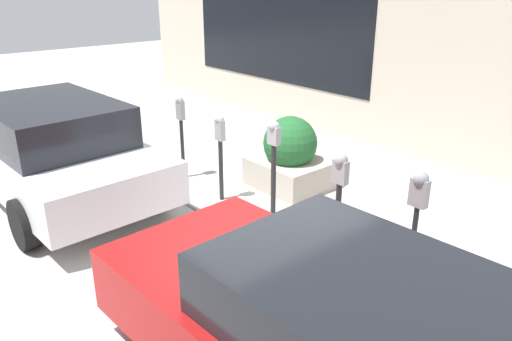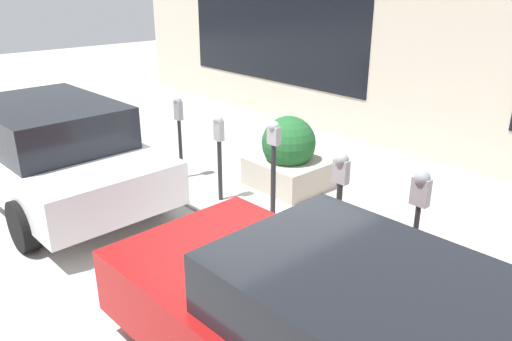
{
  "view_description": "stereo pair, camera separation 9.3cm",
  "coord_description": "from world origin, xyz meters",
  "px_view_note": "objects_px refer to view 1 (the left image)",
  "views": [
    {
      "loc": [
        -4.57,
        3.83,
        3.23
      ],
      "look_at": [
        0.0,
        -0.12,
        0.88
      ],
      "focal_mm": 35.0,
      "sensor_mm": 36.0,
      "label": 1
    },
    {
      "loc": [
        -4.51,
        3.9,
        3.23
      ],
      "look_at": [
        0.0,
        -0.12,
        0.88
      ],
      "focal_mm": 35.0,
      "sensor_mm": 36.0,
      "label": 2
    }
  ],
  "objects_px": {
    "parking_meter_fourth": "(220,145)",
    "parking_meter_nearest": "(418,205)",
    "parking_meter_second": "(339,186)",
    "parking_meter_middle": "(274,157)",
    "parking_meter_farthest": "(181,123)",
    "planter_box": "(290,157)",
    "parked_car_middle": "(50,148)"
  },
  "relations": [
    {
      "from": "parking_meter_second",
      "to": "planter_box",
      "type": "xyz_separation_m",
      "value": [
        1.99,
        -1.16,
        -0.45
      ]
    },
    {
      "from": "planter_box",
      "to": "parked_car_middle",
      "type": "bearing_deg",
      "value": 55.01
    },
    {
      "from": "parking_meter_second",
      "to": "parking_meter_nearest",
      "type": "bearing_deg",
      "value": 179.23
    },
    {
      "from": "parking_meter_nearest",
      "to": "parking_meter_fourth",
      "type": "relative_size",
      "value": 1.08
    },
    {
      "from": "parking_meter_middle",
      "to": "parking_meter_fourth",
      "type": "bearing_deg",
      "value": -0.55
    },
    {
      "from": "parking_meter_nearest",
      "to": "parking_meter_second",
      "type": "height_order",
      "value": "parking_meter_nearest"
    },
    {
      "from": "planter_box",
      "to": "parked_car_middle",
      "type": "distance_m",
      "value": 3.73
    },
    {
      "from": "parking_meter_fourth",
      "to": "planter_box",
      "type": "distance_m",
      "value": 1.26
    },
    {
      "from": "parking_meter_farthest",
      "to": "planter_box",
      "type": "height_order",
      "value": "parking_meter_farthest"
    },
    {
      "from": "parking_meter_second",
      "to": "parking_meter_middle",
      "type": "distance_m",
      "value": 1.12
    },
    {
      "from": "parking_meter_nearest",
      "to": "parking_meter_farthest",
      "type": "distance_m",
      "value": 4.48
    },
    {
      "from": "parking_meter_middle",
      "to": "parking_meter_farthest",
      "type": "bearing_deg",
      "value": -1.75
    },
    {
      "from": "parking_meter_second",
      "to": "parking_meter_farthest",
      "type": "height_order",
      "value": "parking_meter_farthest"
    },
    {
      "from": "parking_meter_farthest",
      "to": "parked_car_middle",
      "type": "bearing_deg",
      "value": 71.14
    },
    {
      "from": "parking_meter_fourth",
      "to": "parking_meter_middle",
      "type": "bearing_deg",
      "value": 179.45
    },
    {
      "from": "parking_meter_fourth",
      "to": "parking_meter_nearest",
      "type": "bearing_deg",
      "value": 179.8
    },
    {
      "from": "parking_meter_farthest",
      "to": "parked_car_middle",
      "type": "height_order",
      "value": "parked_car_middle"
    },
    {
      "from": "parking_meter_second",
      "to": "parking_meter_farthest",
      "type": "xyz_separation_m",
      "value": [
        3.46,
        -0.06,
        0.01
      ]
    },
    {
      "from": "parking_meter_farthest",
      "to": "parked_car_middle",
      "type": "xyz_separation_m",
      "value": [
        0.66,
        1.94,
        -0.17
      ]
    },
    {
      "from": "parking_meter_fourth",
      "to": "parking_meter_farthest",
      "type": "bearing_deg",
      "value": -2.98
    },
    {
      "from": "parked_car_middle",
      "to": "parking_meter_nearest",
      "type": "bearing_deg",
      "value": -161.99
    },
    {
      "from": "parking_meter_farthest",
      "to": "parked_car_middle",
      "type": "relative_size",
      "value": 0.3
    },
    {
      "from": "parking_meter_nearest",
      "to": "parking_meter_middle",
      "type": "bearing_deg",
      "value": -0.01
    },
    {
      "from": "parking_meter_nearest",
      "to": "parking_meter_fourth",
      "type": "height_order",
      "value": "parking_meter_nearest"
    },
    {
      "from": "parking_meter_second",
      "to": "parking_meter_fourth",
      "type": "relative_size",
      "value": 1.02
    },
    {
      "from": "parking_meter_middle",
      "to": "parking_meter_fourth",
      "type": "distance_m",
      "value": 1.19
    },
    {
      "from": "parking_meter_farthest",
      "to": "planter_box",
      "type": "distance_m",
      "value": 1.89
    },
    {
      "from": "parking_meter_nearest",
      "to": "parking_meter_fourth",
      "type": "bearing_deg",
      "value": -0.2
    },
    {
      "from": "parking_meter_nearest",
      "to": "parking_meter_second",
      "type": "relative_size",
      "value": 1.06
    },
    {
      "from": "planter_box",
      "to": "parking_meter_farthest",
      "type": "bearing_deg",
      "value": 36.93
    },
    {
      "from": "parking_meter_second",
      "to": "parking_meter_farthest",
      "type": "distance_m",
      "value": 3.46
    },
    {
      "from": "parking_meter_middle",
      "to": "planter_box",
      "type": "xyz_separation_m",
      "value": [
        0.88,
        -1.17,
        -0.51
      ]
    }
  ]
}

